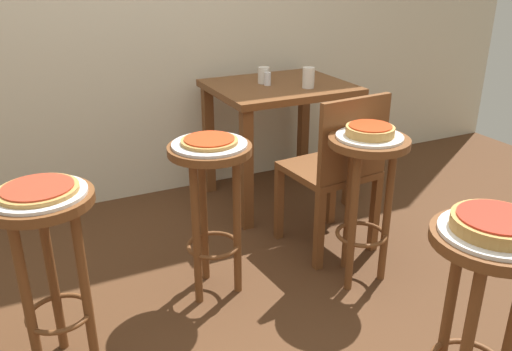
{
  "coord_description": "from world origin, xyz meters",
  "views": [
    {
      "loc": [
        -0.69,
        -1.57,
        1.46
      ],
      "look_at": [
        0.16,
        0.18,
        0.64
      ],
      "focal_mm": 37.27,
      "sensor_mm": 36.0,
      "label": 1
    }
  ],
  "objects_px": {
    "pizza_middle": "(38,189)",
    "pizza_leftside": "(370,130)",
    "serving_plate_rear": "(209,144)",
    "pizza_rear": "(209,141)",
    "stool_middle": "(48,247)",
    "stool_rear": "(211,188)",
    "stool_foreground": "(483,291)",
    "cup_near_edge": "(308,78)",
    "dining_table": "(279,106)",
    "wooden_chair": "(337,168)",
    "pizza_foreground": "(496,223)",
    "cup_far_edge": "(264,75)",
    "serving_plate_leftside": "(370,137)",
    "stool_leftside": "(366,179)",
    "condiment_shaker": "(268,79)",
    "serving_plate_middle": "(39,194)",
    "serving_plate_foreground": "(495,232)"
  },
  "relations": [
    {
      "from": "pizza_middle",
      "to": "pizza_leftside",
      "type": "relative_size",
      "value": 1.25
    },
    {
      "from": "serving_plate_rear",
      "to": "pizza_rear",
      "type": "height_order",
      "value": "pizza_rear"
    },
    {
      "from": "stool_middle",
      "to": "stool_rear",
      "type": "xyz_separation_m",
      "value": [
        0.69,
        0.21,
        0.0
      ]
    },
    {
      "from": "stool_middle",
      "to": "pizza_leftside",
      "type": "xyz_separation_m",
      "value": [
        1.36,
        0.0,
        0.23
      ]
    },
    {
      "from": "stool_foreground",
      "to": "cup_near_edge",
      "type": "height_order",
      "value": "cup_near_edge"
    },
    {
      "from": "pizza_middle",
      "to": "dining_table",
      "type": "relative_size",
      "value": 0.33
    },
    {
      "from": "wooden_chair",
      "to": "cup_near_edge",
      "type": "bearing_deg",
      "value": 74.54
    },
    {
      "from": "wooden_chair",
      "to": "pizza_foreground",
      "type": "bearing_deg",
      "value": -102.0
    },
    {
      "from": "pizza_leftside",
      "to": "pizza_rear",
      "type": "distance_m",
      "value": 0.7
    },
    {
      "from": "cup_far_edge",
      "to": "pizza_middle",
      "type": "bearing_deg",
      "value": -142.36
    },
    {
      "from": "pizza_rear",
      "to": "cup_far_edge",
      "type": "relative_size",
      "value": 2.49
    },
    {
      "from": "stool_foreground",
      "to": "serving_plate_rear",
      "type": "height_order",
      "value": "serving_plate_rear"
    },
    {
      "from": "cup_far_edge",
      "to": "wooden_chair",
      "type": "bearing_deg",
      "value": -87.96
    },
    {
      "from": "pizza_middle",
      "to": "serving_plate_leftside",
      "type": "relative_size",
      "value": 0.9
    },
    {
      "from": "pizza_rear",
      "to": "wooden_chair",
      "type": "xyz_separation_m",
      "value": [
        0.7,
        0.07,
        -0.27
      ]
    },
    {
      "from": "serving_plate_leftside",
      "to": "dining_table",
      "type": "relative_size",
      "value": 0.37
    },
    {
      "from": "stool_leftside",
      "to": "wooden_chair",
      "type": "bearing_deg",
      "value": 82.5
    },
    {
      "from": "pizza_foreground",
      "to": "dining_table",
      "type": "xyz_separation_m",
      "value": [
        0.29,
        1.84,
        -0.15
      ]
    },
    {
      "from": "serving_plate_leftside",
      "to": "cup_near_edge",
      "type": "relative_size",
      "value": 2.48
    },
    {
      "from": "stool_leftside",
      "to": "condiment_shaker",
      "type": "relative_size",
      "value": 9.32
    },
    {
      "from": "stool_middle",
      "to": "pizza_leftside",
      "type": "bearing_deg",
      "value": 0.15
    },
    {
      "from": "pizza_leftside",
      "to": "wooden_chair",
      "type": "relative_size",
      "value": 0.25
    },
    {
      "from": "wooden_chair",
      "to": "serving_plate_rear",
      "type": "bearing_deg",
      "value": -173.93
    },
    {
      "from": "stool_middle",
      "to": "cup_far_edge",
      "type": "relative_size",
      "value": 7.43
    },
    {
      "from": "dining_table",
      "to": "wooden_chair",
      "type": "distance_m",
      "value": 0.72
    },
    {
      "from": "pizza_foreground",
      "to": "pizza_middle",
      "type": "height_order",
      "value": "pizza_foreground"
    },
    {
      "from": "pizza_middle",
      "to": "pizza_leftside",
      "type": "bearing_deg",
      "value": 0.15
    },
    {
      "from": "stool_foreground",
      "to": "wooden_chair",
      "type": "distance_m",
      "value": 1.17
    },
    {
      "from": "pizza_foreground",
      "to": "cup_far_edge",
      "type": "relative_size",
      "value": 2.64
    },
    {
      "from": "stool_middle",
      "to": "cup_near_edge",
      "type": "distance_m",
      "value": 1.78
    },
    {
      "from": "stool_foreground",
      "to": "cup_near_edge",
      "type": "relative_size",
      "value": 6.05
    },
    {
      "from": "wooden_chair",
      "to": "condiment_shaker",
      "type": "bearing_deg",
      "value": 92.58
    },
    {
      "from": "stool_leftside",
      "to": "pizza_rear",
      "type": "distance_m",
      "value": 0.73
    },
    {
      "from": "stool_foreground",
      "to": "pizza_foreground",
      "type": "xyz_separation_m",
      "value": [
        0.0,
        -0.0,
        0.23
      ]
    },
    {
      "from": "stool_leftside",
      "to": "wooden_chair",
      "type": "relative_size",
      "value": 0.84
    },
    {
      "from": "pizza_middle",
      "to": "serving_plate_middle",
      "type": "bearing_deg",
      "value": 165.96
    },
    {
      "from": "stool_leftside",
      "to": "serving_plate_leftside",
      "type": "distance_m",
      "value": 0.2
    },
    {
      "from": "serving_plate_middle",
      "to": "serving_plate_rear",
      "type": "relative_size",
      "value": 0.99
    },
    {
      "from": "wooden_chair",
      "to": "pizza_middle",
      "type": "bearing_deg",
      "value": -168.3
    },
    {
      "from": "serving_plate_foreground",
      "to": "cup_near_edge",
      "type": "relative_size",
      "value": 2.67
    },
    {
      "from": "serving_plate_leftside",
      "to": "cup_far_edge",
      "type": "height_order",
      "value": "cup_far_edge"
    },
    {
      "from": "serving_plate_foreground",
      "to": "serving_plate_rear",
      "type": "xyz_separation_m",
      "value": [
        -0.46,
        1.07,
        0.0
      ]
    },
    {
      "from": "pizza_middle",
      "to": "stool_rear",
      "type": "bearing_deg",
      "value": 17.2
    },
    {
      "from": "stool_rear",
      "to": "dining_table",
      "type": "relative_size",
      "value": 0.89
    },
    {
      "from": "stool_foreground",
      "to": "cup_near_edge",
      "type": "distance_m",
      "value": 1.76
    },
    {
      "from": "stool_foreground",
      "to": "condiment_shaker",
      "type": "distance_m",
      "value": 1.88
    },
    {
      "from": "stool_leftside",
      "to": "pizza_rear",
      "type": "relative_size",
      "value": 2.98
    },
    {
      "from": "serving_plate_rear",
      "to": "cup_near_edge",
      "type": "relative_size",
      "value": 2.7
    },
    {
      "from": "dining_table",
      "to": "cup_near_edge",
      "type": "bearing_deg",
      "value": -55.93
    },
    {
      "from": "stool_middle",
      "to": "stool_leftside",
      "type": "relative_size",
      "value": 1.0
    }
  ]
}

